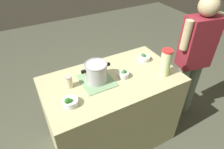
% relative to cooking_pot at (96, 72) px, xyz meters
% --- Properties ---
extents(ground_plane, '(8.00, 8.00, 0.00)m').
position_rel_cooking_pot_xyz_m(ground_plane, '(0.14, -0.04, -1.02)').
color(ground_plane, '#4D503E').
extents(counter_slab, '(1.31, 0.74, 0.91)m').
position_rel_cooking_pot_xyz_m(counter_slab, '(0.14, -0.04, -0.56)').
color(counter_slab, '#BBB782').
rests_on(counter_slab, ground_plane).
extents(dish_cloth, '(0.29, 0.33, 0.01)m').
position_rel_cooking_pot_xyz_m(dish_cloth, '(0.00, 0.00, -0.10)').
color(dish_cloth, '#7DA574').
rests_on(dish_cloth, counter_slab).
extents(cooking_pot, '(0.28, 0.21, 0.19)m').
position_rel_cooking_pot_xyz_m(cooking_pot, '(0.00, 0.00, 0.00)').
color(cooking_pot, '#B7B7BC').
rests_on(cooking_pot, dish_cloth).
extents(lemonade_pitcher, '(0.10, 0.10, 0.27)m').
position_rel_cooking_pot_xyz_m(lemonade_pitcher, '(0.62, -0.22, 0.03)').
color(lemonade_pitcher, '#DCF3A8').
rests_on(lemonade_pitcher, counter_slab).
extents(mason_jar, '(0.07, 0.07, 0.12)m').
position_rel_cooking_pot_xyz_m(mason_jar, '(-0.25, 0.04, -0.05)').
color(mason_jar, beige).
rests_on(mason_jar, counter_slab).
extents(broccoli_bowl_front, '(0.13, 0.13, 0.08)m').
position_rel_cooking_pot_xyz_m(broccoli_bowl_front, '(0.60, 0.09, -0.08)').
color(broccoli_bowl_front, silver).
rests_on(broccoli_bowl_front, counter_slab).
extents(broccoli_bowl_center, '(0.10, 0.10, 0.08)m').
position_rel_cooking_pot_xyz_m(broccoli_bowl_center, '(0.25, -0.07, -0.07)').
color(broccoli_bowl_center, silver).
rests_on(broccoli_bowl_center, counter_slab).
extents(broccoli_bowl_back, '(0.13, 0.13, 0.08)m').
position_rel_cooking_pot_xyz_m(broccoli_bowl_back, '(-0.32, -0.18, -0.07)').
color(broccoli_bowl_back, silver).
rests_on(broccoli_bowl_back, counter_slab).
extents(person_cook, '(0.50, 0.26, 1.57)m').
position_rel_cooking_pot_xyz_m(person_cook, '(1.13, -0.13, -0.15)').
color(person_cook, slate).
rests_on(person_cook, ground_plane).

